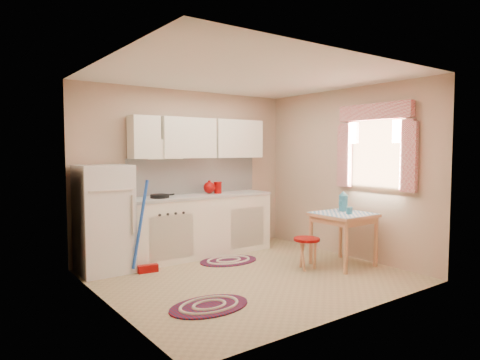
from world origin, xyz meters
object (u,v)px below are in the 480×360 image
object	(u,v)px
fridge	(104,219)
base_cabinets	(200,226)
stool	(307,254)
table	(343,239)

from	to	relation	value
fridge	base_cabinets	distance (m)	1.50
base_cabinets	stool	bearing A→B (deg)	-63.68
base_cabinets	stool	world-z (taller)	base_cabinets
fridge	base_cabinets	xyz separation A→B (m)	(1.48, 0.05, -0.26)
fridge	table	size ratio (longest dim) A/B	1.94
table	stool	world-z (taller)	table
base_cabinets	table	xyz separation A→B (m)	(1.30, -1.66, -0.08)
stool	fridge	bearing A→B (deg)	146.72
fridge	stool	bearing A→B (deg)	-33.28
fridge	base_cabinets	bearing A→B (deg)	1.94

